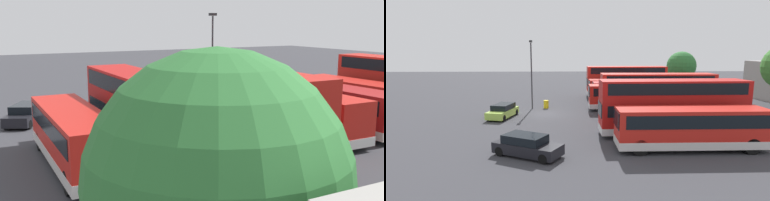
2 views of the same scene
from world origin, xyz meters
The scene contains 15 objects.
ground_plane centered at (0.00, 0.00, 0.00)m, with size 140.00×140.00×0.00m, color #38383D.
bus_double_decker_near_end centered at (-12.81, 11.37, 2.45)m, with size 2.82×11.96×4.55m.
bus_single_deck_second centered at (-8.80, 10.86, 1.62)m, with size 3.04×10.90×2.95m.
bus_single_deck_third centered at (-5.35, 10.98, 1.62)m, with size 2.86×10.62×2.95m.
bus_single_deck_fourth centered at (-1.96, 10.77, 1.62)m, with size 2.67×11.59×2.95m.
bus_double_decker_fifth centered at (1.91, 11.77, 2.45)m, with size 2.66×11.64×4.55m.
bus_single_deck_sixth centered at (5.27, 11.22, 1.62)m, with size 2.89×10.89×2.95m.
bus_double_decker_seventh centered at (8.86, 11.02, 2.45)m, with size 2.82×11.83×4.55m.
bus_single_deck_far_end centered at (12.56, 11.09, 1.62)m, with size 2.63×10.42×2.95m.
car_hatchback_silver centered at (1.77, -4.18, 0.70)m, with size 4.63×2.73×1.43m.
car_small_green centered at (13.51, -0.11, 0.70)m, with size 3.67×4.87×1.43m.
lamp_post_tall centered at (-3.07, -1.73, 4.71)m, with size 0.70×0.30×8.06m.
waste_bin_yellow centered at (-3.40, -0.09, 0.47)m, with size 0.60×0.60×0.95m, color yellow.
tree_leftmost centered at (-16.68, 21.32, 3.98)m, with size 3.44×3.44×5.73m.
tree_midleft centered at (-16.94, 21.30, 4.39)m, with size 4.77×4.77×6.78m.
Camera 2 is at (32.69, 2.64, 6.83)m, focal length 28.28 mm.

